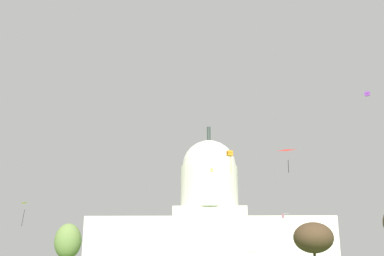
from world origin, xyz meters
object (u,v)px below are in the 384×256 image
Objects in this scene: kite_yellow_low at (27,206)px; kite_pink_low at (283,216)px; event_tent at (253,256)px; kite_orange_mid at (230,154)px; capitol_building at (210,220)px; tree_west_far at (68,241)px; kite_turquoise_low at (312,230)px; kite_violet_high at (367,94)px; kite_white_low at (286,215)px; kite_red_low at (287,153)px; tree_east_near at (313,238)px; kite_gold_mid at (212,170)px.

kite_yellow_low is 1.02× the size of kite_pink_low.
event_tent is 21.31m from kite_orange_mid.
capitol_building is 142.81m from kite_orange_mid.
kite_turquoise_low is at bearing 7.16° from tree_west_far.
capitol_building reaches higher than tree_west_far.
kite_violet_high is at bearing -76.12° from capitol_building.
tree_west_far is 57.89m from kite_white_low.
kite_red_low reaches higher than kite_white_low.
tree_east_near reaches higher than kite_turquoise_low.
kite_orange_mid reaches higher than tree_west_far.
kite_red_low reaches higher than event_tent.
tree_west_far is 8.26× the size of kite_violet_high.
kite_white_low is at bearing -152.19° from kite_turquoise_low.
kite_yellow_low reaches higher than tree_east_near.
kite_pink_low is (-2.49, 27.98, 5.95)m from kite_turquoise_low.
tree_east_near reaches higher than event_tent.
kite_pink_low is (54.82, 72.00, 4.33)m from kite_yellow_low.
kite_pink_low is at bearing 92.54° from tree_east_near.
tree_east_near is 3.00× the size of kite_gold_mid.
kite_white_low reaches higher than event_tent.
kite_red_low is at bearing -23.18° from kite_turquoise_low.
kite_turquoise_low is 0.72× the size of kite_yellow_low.
capitol_building is at bearing -174.01° from kite_turquoise_low.
tree_west_far is 3.08× the size of kite_pink_low.
tree_east_near is at bearing -76.94° from capitol_building.
capitol_building is 43.49× the size of kite_turquoise_low.
kite_turquoise_low is at bearing -41.52° from kite_white_low.
kite_red_low is at bearing 9.95° from kite_pink_low.
kite_pink_low reaches higher than kite_red_low.
tree_west_far is 76.60m from kite_violet_high.
event_tent is 1.40× the size of kite_gold_mid.
event_tent is 63.41m from kite_pink_low.
capitol_building reaches higher than kite_orange_mid.
kite_yellow_low reaches higher than tree_west_far.
kite_yellow_low is (-56.29, -38.67, 3.68)m from tree_east_near.
kite_gold_mid reaches higher than kite_orange_mid.
kite_turquoise_low is 40.28m from kite_violet_high.
kite_red_low is at bearing -87.28° from capitol_building.
kite_yellow_low is (-57.31, -44.01, 1.63)m from kite_turquoise_low.
kite_red_low is at bearing 176.72° from kite_orange_mid.
kite_red_low is 22.13m from kite_orange_mid.
capitol_building is 25.15× the size of kite_gold_mid.
kite_pink_low is at bearing 176.78° from kite_turquoise_low.
kite_violet_high is (63.91, 14.13, 24.57)m from kite_yellow_low.
tree_west_far reaches higher than event_tent.
kite_turquoise_low is 46.67m from kite_gold_mid.
kite_yellow_low is 0.95× the size of kite_orange_mid.
kite_gold_mid is at bearing -70.02° from kite_red_low.
kite_orange_mid reaches higher than kite_red_low.
tree_east_near is 3.81× the size of kite_pink_low.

